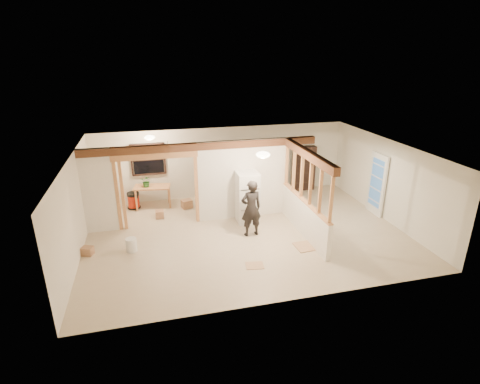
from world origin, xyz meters
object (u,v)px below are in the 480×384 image
object	(u,v)px
work_table	(153,196)
bookshelf	(304,168)
woman	(251,208)
shop_vac	(134,200)
refrigerator	(247,197)

from	to	relation	value
work_table	bookshelf	world-z (taller)	bookshelf
woman	work_table	size ratio (longest dim) A/B	1.40
shop_vac	bookshelf	distance (m)	6.28
refrigerator	work_table	world-z (taller)	refrigerator
woman	work_table	xyz separation A→B (m)	(-2.66, 2.81, -0.46)
work_table	bookshelf	distance (m)	5.64
work_table	woman	bearing A→B (deg)	-37.48
shop_vac	work_table	bearing A→B (deg)	-2.93
shop_vac	bookshelf	xyz separation A→B (m)	(6.25, 0.31, 0.56)
refrigerator	shop_vac	world-z (taller)	refrigerator
shop_vac	refrigerator	bearing A→B (deg)	-28.98
refrigerator	woman	size ratio (longest dim) A/B	0.96
woman	bookshelf	world-z (taller)	bookshelf
woman	shop_vac	distance (m)	4.40
refrigerator	bookshelf	size ratio (longest dim) A/B	0.94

